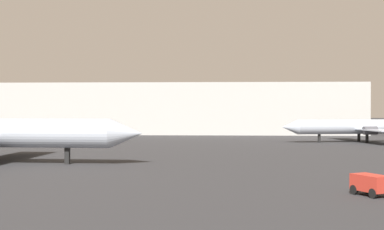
{
  "coord_description": "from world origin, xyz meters",
  "views": [
    {
      "loc": [
        2.08,
        -7.28,
        5.44
      ],
      "look_at": [
        -0.77,
        42.56,
        4.8
      ],
      "focal_mm": 51.62,
      "sensor_mm": 36.0,
      "label": 1
    }
  ],
  "objects": [
    {
      "name": "airplane_distant",
      "position": [
        23.54,
        81.64,
        2.45
      ],
      "size": [
        24.74,
        19.34,
        7.43
      ],
      "rotation": [
        0.0,
        0.0,
        3.35
      ],
      "color": "#B2BCCC",
      "rests_on": "ground_plane"
    },
    {
      "name": "baggage_cart",
      "position": [
        11.19,
        27.34,
        0.76
      ],
      "size": [
        2.28,
        2.73,
        1.3
      ],
      "rotation": [
        0.0,
        0.0,
        2.06
      ],
      "color": "red",
      "rests_on": "ground_plane"
    },
    {
      "name": "terminal_building",
      "position": [
        -6.76,
        111.25,
        5.28
      ],
      "size": [
        75.0,
        18.69,
        10.57
      ],
      "primitive_type": "cube",
      "color": "#B7B7B2",
      "rests_on": "ground_plane"
    }
  ]
}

